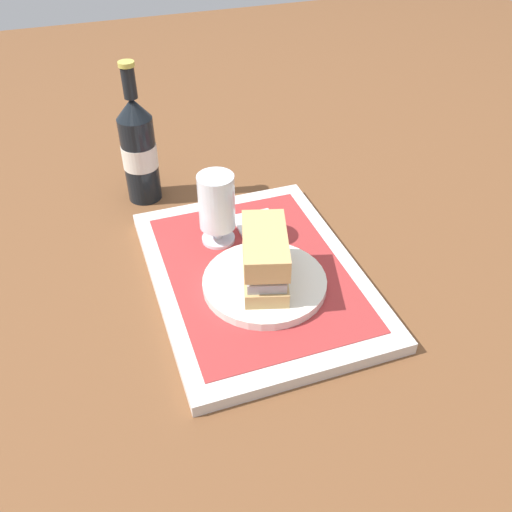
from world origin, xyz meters
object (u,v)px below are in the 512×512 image
at_px(beer_glass, 217,205).
at_px(beer_bottle, 139,149).
at_px(plate, 265,282).
at_px(sandwich, 266,256).

distance_m(beer_glass, beer_bottle, 0.23).
xyz_separation_m(plate, beer_glass, (0.14, 0.04, 0.06)).
relative_size(plate, sandwich, 1.33).
height_order(plate, beer_glass, beer_glass).
bearing_deg(beer_bottle, beer_glass, -156.78).
xyz_separation_m(sandwich, beer_bottle, (0.34, 0.13, 0.03)).
height_order(plate, sandwich, sandwich).
distance_m(plate, beer_bottle, 0.37).
distance_m(sandwich, beer_glass, 0.14).
distance_m(sandwich, beer_bottle, 0.36).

